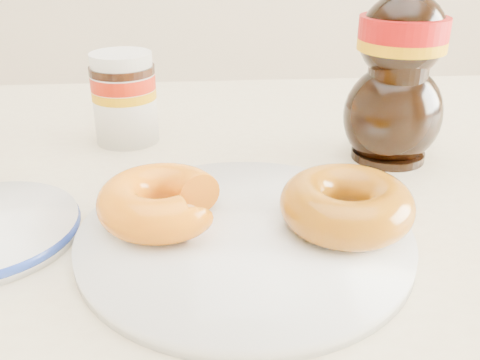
{
  "coord_description": "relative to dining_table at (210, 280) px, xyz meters",
  "views": [
    {
      "loc": [
        -0.0,
        -0.34,
        0.99
      ],
      "look_at": [
        0.03,
        0.09,
        0.79
      ],
      "focal_mm": 40.0,
      "sensor_mm": 36.0,
      "label": 1
    }
  ],
  "objects": [
    {
      "name": "syrup_bottle",
      "position": [
        0.21,
        0.1,
        0.19
      ],
      "size": [
        0.14,
        0.13,
        0.21
      ],
      "primitive_type": null,
      "rotation": [
        0.0,
        0.0,
        0.39
      ],
      "color": "black",
      "rests_on": "dining_table"
    },
    {
      "name": "nutella_jar",
      "position": [
        -0.09,
        0.18,
        0.14
      ],
      "size": [
        0.08,
        0.08,
        0.11
      ],
      "rotation": [
        0.0,
        0.0,
        -0.42
      ],
      "color": "white",
      "rests_on": "dining_table"
    },
    {
      "name": "plate",
      "position": [
        0.03,
        -0.06,
        0.09
      ],
      "size": [
        0.28,
        0.28,
        0.01
      ],
      "color": "white",
      "rests_on": "dining_table"
    },
    {
      "name": "donut_bitten",
      "position": [
        -0.04,
        -0.04,
        0.12
      ],
      "size": [
        0.14,
        0.14,
        0.04
      ],
      "primitive_type": "torus",
      "rotation": [
        0.0,
        0.0,
        0.4
      ],
      "color": "#D9550C",
      "rests_on": "plate"
    },
    {
      "name": "dining_table",
      "position": [
        0.0,
        0.0,
        0.0
      ],
      "size": [
        1.4,
        0.9,
        0.75
      ],
      "color": "beige",
      "rests_on": "ground"
    },
    {
      "name": "donut_whole",
      "position": [
        0.11,
        -0.06,
        0.12
      ],
      "size": [
        0.14,
        0.14,
        0.04
      ],
      "primitive_type": "torus",
      "rotation": [
        0.0,
        0.0,
        0.37
      ],
      "color": "#925909",
      "rests_on": "plate"
    }
  ]
}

